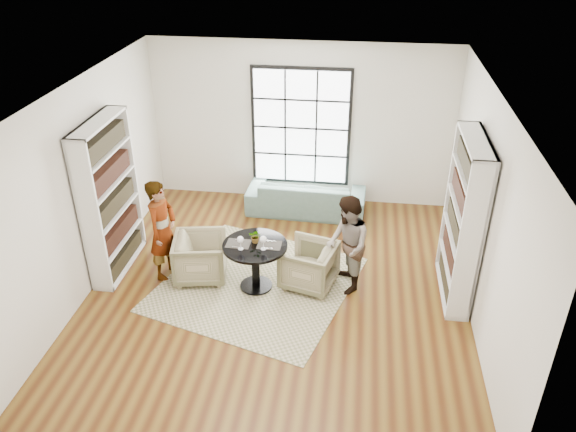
# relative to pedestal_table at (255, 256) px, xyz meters

# --- Properties ---
(ground) EXTENTS (6.00, 6.00, 0.00)m
(ground) POSITION_rel_pedestal_table_xyz_m (0.33, -0.01, -0.54)
(ground) COLOR brown
(room_shell) EXTENTS (6.00, 6.01, 6.00)m
(room_shell) POSITION_rel_pedestal_table_xyz_m (0.33, 0.53, 0.71)
(room_shell) COLOR silver
(room_shell) RESTS_ON ground
(rug) EXTENTS (3.31, 3.31, 0.01)m
(rug) POSITION_rel_pedestal_table_xyz_m (-0.00, 0.07, -0.54)
(rug) COLOR tan
(rug) RESTS_ON ground
(pedestal_table) EXTENTS (0.94, 0.94, 0.75)m
(pedestal_table) POSITION_rel_pedestal_table_xyz_m (0.00, 0.00, 0.00)
(pedestal_table) COLOR black
(pedestal_table) RESTS_ON ground
(sofa) EXTENTS (2.17, 0.91, 0.63)m
(sofa) POSITION_rel_pedestal_table_xyz_m (0.49, 2.44, -0.23)
(sofa) COLOR slate
(sofa) RESTS_ON ground
(armchair_left) EXTENTS (0.90, 0.88, 0.71)m
(armchair_left) POSITION_rel_pedestal_table_xyz_m (-0.87, 0.15, -0.19)
(armchair_left) COLOR tan
(armchair_left) RESTS_ON ground
(armchair_right) EXTENTS (0.92, 0.90, 0.69)m
(armchair_right) POSITION_rel_pedestal_table_xyz_m (0.77, 0.17, -0.20)
(armchair_right) COLOR tan
(armchair_right) RESTS_ON ground
(person_left) EXTENTS (0.49, 0.65, 1.59)m
(person_left) POSITION_rel_pedestal_table_xyz_m (-1.42, 0.15, 0.25)
(person_left) COLOR gray
(person_left) RESTS_ON ground
(person_right) EXTENTS (0.73, 0.85, 1.50)m
(person_right) POSITION_rel_pedestal_table_xyz_m (1.32, 0.17, 0.20)
(person_right) COLOR gray
(person_right) RESTS_ON ground
(placemat_left) EXTENTS (0.34, 0.27, 0.01)m
(placemat_left) POSITION_rel_pedestal_table_xyz_m (-0.24, -0.02, 0.21)
(placemat_left) COLOR #292724
(placemat_left) RESTS_ON pedestal_table
(placemat_right) EXTENTS (0.34, 0.27, 0.01)m
(placemat_right) POSITION_rel_pedestal_table_xyz_m (0.21, 0.01, 0.21)
(placemat_right) COLOR #292724
(placemat_right) RESTS_ON pedestal_table
(cutlery_left) EXTENTS (0.14, 0.22, 0.01)m
(cutlery_left) POSITION_rel_pedestal_table_xyz_m (-0.24, -0.02, 0.22)
(cutlery_left) COLOR silver
(cutlery_left) RESTS_ON placemat_left
(cutlery_right) EXTENTS (0.14, 0.22, 0.01)m
(cutlery_right) POSITION_rel_pedestal_table_xyz_m (0.21, 0.01, 0.22)
(cutlery_right) COLOR silver
(cutlery_right) RESTS_ON placemat_right
(wine_glass_left) EXTENTS (0.10, 0.10, 0.21)m
(wine_glass_left) POSITION_rel_pedestal_table_xyz_m (-0.18, -0.14, 0.36)
(wine_glass_left) COLOR silver
(wine_glass_left) RESTS_ON pedestal_table
(wine_glass_right) EXTENTS (0.10, 0.10, 0.22)m
(wine_glass_right) POSITION_rel_pedestal_table_xyz_m (0.14, -0.11, 0.36)
(wine_glass_right) COLOR silver
(wine_glass_right) RESTS_ON pedestal_table
(flower_centerpiece) EXTENTS (0.21, 0.19, 0.20)m
(flower_centerpiece) POSITION_rel_pedestal_table_xyz_m (0.00, 0.06, 0.31)
(flower_centerpiece) COLOR gray
(flower_centerpiece) RESTS_ON pedestal_table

